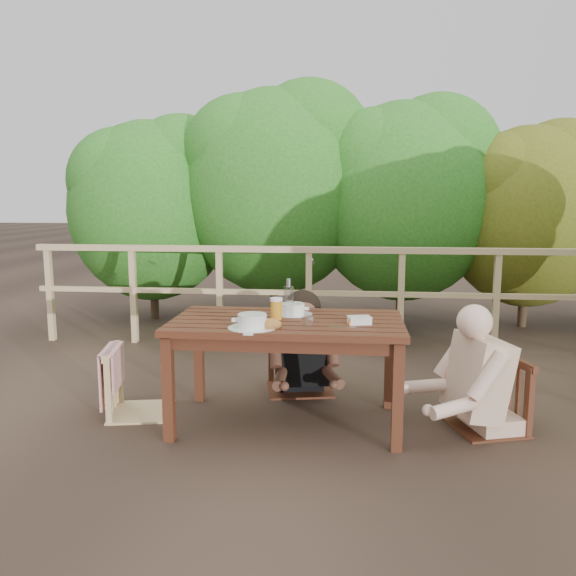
# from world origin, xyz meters

# --- Properties ---
(ground) EXTENTS (60.00, 60.00, 0.00)m
(ground) POSITION_xyz_m (0.00, 0.00, 0.00)
(ground) COLOR #443226
(ground) RESTS_ON ground
(table) EXTENTS (1.49, 0.84, 0.69)m
(table) POSITION_xyz_m (0.00, 0.00, 0.34)
(table) COLOR #401F12
(table) RESTS_ON ground
(chair_left) EXTENTS (0.52, 0.52, 0.88)m
(chair_left) POSITION_xyz_m (-1.02, 0.07, 0.44)
(chair_left) COLOR tan
(chair_left) RESTS_ON ground
(chair_far) EXTENTS (0.57, 0.57, 0.98)m
(chair_far) POSITION_xyz_m (0.02, 0.68, 0.49)
(chair_far) COLOR #401F12
(chair_far) RESTS_ON ground
(chair_right) EXTENTS (0.54, 0.54, 0.88)m
(chair_right) POSITION_xyz_m (1.29, 0.04, 0.44)
(chair_right) COLOR #401F12
(chair_right) RESTS_ON ground
(woman) EXTENTS (0.60, 0.69, 1.23)m
(woman) POSITION_xyz_m (0.02, 0.70, 0.61)
(woman) COLOR black
(woman) RESTS_ON ground
(diner_right) EXTENTS (0.80, 0.72, 1.35)m
(diner_right) POSITION_xyz_m (1.32, 0.04, 0.68)
(diner_right) COLOR #D6B192
(diner_right) RESTS_ON ground
(railing) EXTENTS (5.60, 0.10, 1.01)m
(railing) POSITION_xyz_m (0.00, 2.00, 0.51)
(railing) COLOR tan
(railing) RESTS_ON ground
(hedge_row) EXTENTS (6.60, 1.60, 3.80)m
(hedge_row) POSITION_xyz_m (0.40, 3.20, 1.90)
(hedge_row) COLOR #29671E
(hedge_row) RESTS_ON ground
(soup_near) EXTENTS (0.30, 0.30, 0.10)m
(soup_near) POSITION_xyz_m (-0.18, -0.26, 0.74)
(soup_near) COLOR silver
(soup_near) RESTS_ON table
(soup_far) EXTENTS (0.26, 0.26, 0.09)m
(soup_far) POSITION_xyz_m (0.02, 0.18, 0.73)
(soup_far) COLOR white
(soup_far) RESTS_ON table
(bread_roll) EXTENTS (0.13, 0.10, 0.07)m
(bread_roll) POSITION_xyz_m (-0.07, -0.26, 0.72)
(bread_roll) COLOR #975D36
(bread_roll) RESTS_ON table
(beer_glass) EXTENTS (0.08, 0.08, 0.15)m
(beer_glass) POSITION_xyz_m (-0.07, 0.01, 0.76)
(beer_glass) COLOR orange
(beer_glass) RESTS_ON table
(bottle) EXTENTS (0.06, 0.06, 0.27)m
(bottle) POSITION_xyz_m (-0.00, 0.10, 0.82)
(bottle) COLOR silver
(bottle) RESTS_ON table
(tumbler) EXTENTS (0.06, 0.06, 0.07)m
(tumbler) POSITION_xyz_m (0.15, -0.16, 0.72)
(tumbler) COLOR white
(tumbler) RESTS_ON table
(butter_tub) EXTENTS (0.16, 0.13, 0.06)m
(butter_tub) POSITION_xyz_m (0.46, -0.09, 0.72)
(butter_tub) COLOR silver
(butter_tub) RESTS_ON table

